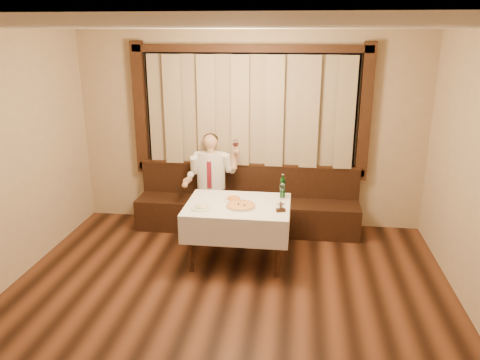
# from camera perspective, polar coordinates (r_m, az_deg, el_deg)

# --- Properties ---
(room) EXTENTS (5.01, 6.01, 2.81)m
(room) POSITION_cam_1_polar(r_m,az_deg,el_deg) (4.82, -1.42, 2.33)
(room) COLOR black
(room) RESTS_ON ground
(banquette) EXTENTS (3.20, 0.61, 0.94)m
(banquette) POSITION_cam_1_polar(r_m,az_deg,el_deg) (6.84, 0.89, -3.42)
(banquette) COLOR black
(banquette) RESTS_ON ground
(dining_table) EXTENTS (1.27, 0.97, 0.76)m
(dining_table) POSITION_cam_1_polar(r_m,az_deg,el_deg) (5.77, -0.26, -3.91)
(dining_table) COLOR black
(dining_table) RESTS_ON ground
(pizza) EXTENTS (0.37, 0.37, 0.04)m
(pizza) POSITION_cam_1_polar(r_m,az_deg,el_deg) (5.63, 0.11, -3.13)
(pizza) COLOR white
(pizza) RESTS_ON dining_table
(pasta_red) EXTENTS (0.26, 0.26, 0.09)m
(pasta_red) POSITION_cam_1_polar(r_m,az_deg,el_deg) (5.85, -0.81, -2.12)
(pasta_red) COLOR white
(pasta_red) RESTS_ON dining_table
(pasta_cream) EXTENTS (0.24, 0.24, 0.08)m
(pasta_cream) POSITION_cam_1_polar(r_m,az_deg,el_deg) (5.59, -4.73, -3.16)
(pasta_cream) COLOR white
(pasta_cream) RESTS_ON dining_table
(green_bottle) EXTENTS (0.07, 0.07, 0.31)m
(green_bottle) POSITION_cam_1_polar(r_m,az_deg,el_deg) (5.94, 5.22, -0.90)
(green_bottle) COLOR #11531A
(green_bottle) RESTS_ON dining_table
(table_wine_glass) EXTENTS (0.08, 0.08, 0.21)m
(table_wine_glass) POSITION_cam_1_polar(r_m,az_deg,el_deg) (5.87, 5.19, -0.92)
(table_wine_glass) COLOR white
(table_wine_glass) RESTS_ON dining_table
(cruet_caddy) EXTENTS (0.12, 0.08, 0.12)m
(cruet_caddy) POSITION_cam_1_polar(r_m,az_deg,el_deg) (5.50, 4.97, -3.45)
(cruet_caddy) COLOR black
(cruet_caddy) RESTS_ON dining_table
(seated_man) EXTENTS (0.77, 0.57, 1.40)m
(seated_man) POSITION_cam_1_polar(r_m,az_deg,el_deg) (6.66, -3.62, 0.57)
(seated_man) COLOR black
(seated_man) RESTS_ON ground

